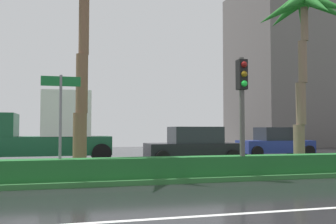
{
  "coord_description": "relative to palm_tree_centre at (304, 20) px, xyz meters",
  "views": [
    {
      "loc": [
        -0.13,
        -4.6,
        1.59
      ],
      "look_at": [
        3.54,
        9.03,
        2.25
      ],
      "focal_mm": 40.4,
      "sensor_mm": 36.0,
      "label": 1
    }
  ],
  "objects": [
    {
      "name": "ground_plane",
      "position": [
        -8.77,
        0.93,
        -5.92
      ],
      "size": [
        90.0,
        42.0,
        0.1
      ],
      "primitive_type": "cube",
      "color": "black"
    },
    {
      "name": "median_strip",
      "position": [
        -8.77,
        -0.07,
        -5.8
      ],
      "size": [
        85.5,
        4.0,
        0.15
      ],
      "primitive_type": "cube",
      "color": "#2D6B33",
      "rests_on": "ground_plane"
    },
    {
      "name": "median_hedge",
      "position": [
        -8.77,
        -1.47,
        -5.42
      ],
      "size": [
        76.5,
        0.7,
        0.6
      ],
      "color": "#1E6028",
      "rests_on": "median_strip"
    },
    {
      "name": "building_far_right",
      "position": [
        16.75,
        20.86,
        2.04
      ],
      "size": [
        17.87,
        10.12,
        15.83
      ],
      "color": "#605B59",
      "rests_on": "ground_plane"
    },
    {
      "name": "palm_tree_centre",
      "position": [
        0.0,
        0.0,
        0.0
      ],
      "size": [
        3.65,
        3.69,
        7.08
      ],
      "color": "#745C4B",
      "rests_on": "median_strip"
    },
    {
      "name": "car_in_traffic_second",
      "position": [
        -3.19,
        4.07,
        -5.05
      ],
      "size": [
        4.3,
        2.02,
        1.72
      ],
      "rotation": [
        0.0,
        0.0,
        3.14
      ],
      "color": "black",
      "rests_on": "ground_plane"
    },
    {
      "name": "street_name_sign",
      "position": [
        -9.07,
        -1.5,
        -3.79
      ],
      "size": [
        1.1,
        0.08,
        3.0
      ],
      "color": "slate",
      "rests_on": "median_strip"
    },
    {
      "name": "traffic_signal_median_right",
      "position": [
        -3.52,
        -1.75,
        -3.15
      ],
      "size": [
        0.28,
        0.43,
        3.74
      ],
      "color": "#4C4C47",
      "rests_on": "median_strip"
    },
    {
      "name": "box_truck_lead",
      "position": [
        -9.89,
        6.71,
        -4.33
      ],
      "size": [
        6.4,
        2.64,
        3.46
      ],
      "rotation": [
        0.0,
        0.0,
        3.14
      ],
      "color": "#195133",
      "rests_on": "ground_plane"
    },
    {
      "name": "near_lane_divider_stripe",
      "position": [
        -8.77,
        -6.07,
        -5.87
      ],
      "size": [
        81.0,
        0.14,
        0.01
      ],
      "primitive_type": "cube",
      "color": "white",
      "rests_on": "ground_plane"
    },
    {
      "name": "car_in_traffic_third",
      "position": [
        3.0,
        7.16,
        -5.05
      ],
      "size": [
        4.3,
        2.02,
        1.72
      ],
      "rotation": [
        0.0,
        0.0,
        3.14
      ],
      "color": "navy",
      "rests_on": "ground_plane"
    }
  ]
}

